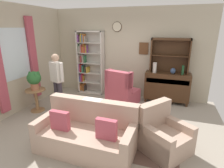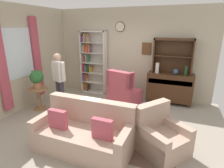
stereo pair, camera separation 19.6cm
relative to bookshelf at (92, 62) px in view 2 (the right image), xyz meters
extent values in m
cube|color=#9E9384|center=(1.32, -1.94, -1.09)|extent=(5.40, 4.60, 0.02)
cube|color=#BCB299|center=(1.32, 0.19, 0.32)|extent=(5.00, 0.06, 2.80)
cylinder|color=beige|center=(0.96, 0.14, 1.14)|extent=(0.28, 0.03, 0.28)
torus|color=#382314|center=(0.96, 0.14, 1.14)|extent=(0.31, 0.02, 0.31)
cube|color=brown|center=(1.82, 0.14, 0.51)|extent=(0.28, 0.03, 0.36)
cube|color=#BCB299|center=(-1.21, -1.94, 0.32)|extent=(0.06, 4.20, 2.80)
cube|color=silver|center=(-1.17, -1.90, 0.47)|extent=(0.02, 0.90, 1.30)
cube|color=#B24756|center=(-1.12, -2.48, 0.27)|extent=(0.08, 0.24, 2.30)
cube|color=#B24756|center=(-1.12, -1.32, 0.27)|extent=(0.08, 0.24, 2.30)
cube|color=brown|center=(1.52, -2.24, -1.07)|extent=(2.92, 1.61, 0.01)
cube|color=silver|center=(-0.35, -0.01, -0.03)|extent=(0.04, 0.30, 2.10)
cube|color=silver|center=(0.51, -0.01, -0.03)|extent=(0.04, 0.30, 2.10)
cube|color=silver|center=(0.08, -0.01, 1.00)|extent=(0.90, 0.30, 0.04)
cube|color=silver|center=(0.08, -0.01, -1.06)|extent=(0.90, 0.30, 0.04)
cube|color=silver|center=(0.08, 0.13, -0.03)|extent=(0.90, 0.01, 2.10)
cube|color=silver|center=(0.08, -0.01, -0.70)|extent=(0.86, 0.30, 0.02)
cube|color=#CC7233|center=(-0.31, -0.03, -0.91)|extent=(0.04, 0.13, 0.23)
cube|color=#CC7233|center=(-0.26, -0.03, -0.92)|extent=(0.03, 0.11, 0.22)
cube|color=#3F3833|center=(-0.23, -0.03, -0.92)|extent=(0.03, 0.11, 0.21)
cube|color=#CC7233|center=(-0.19, -0.03, -0.90)|extent=(0.02, 0.24, 0.26)
cube|color=#3F3833|center=(-0.15, -0.03, -0.93)|extent=(0.03, 0.19, 0.19)
cube|color=silver|center=(0.08, -0.01, -0.36)|extent=(0.86, 0.30, 0.02)
cube|color=#284C8C|center=(-0.32, -0.03, -0.60)|extent=(0.02, 0.21, 0.19)
cube|color=#723F7F|center=(-0.27, -0.03, -0.56)|extent=(0.04, 0.23, 0.26)
cube|color=#B22D33|center=(-0.23, -0.03, -0.55)|extent=(0.03, 0.17, 0.28)
cube|color=gold|center=(-0.20, -0.03, -0.59)|extent=(0.02, 0.10, 0.21)
cube|color=silver|center=(0.08, -0.01, -0.03)|extent=(0.86, 0.30, 0.02)
cube|color=#723F7F|center=(-0.31, -0.03, -0.21)|extent=(0.03, 0.20, 0.28)
cube|color=#B22D33|center=(-0.28, -0.03, -0.22)|extent=(0.03, 0.21, 0.28)
cube|color=#CC7233|center=(-0.24, -0.03, -0.23)|extent=(0.03, 0.12, 0.24)
cube|color=#284C8C|center=(-0.21, -0.03, -0.24)|extent=(0.03, 0.17, 0.24)
cube|color=#337247|center=(-0.17, -0.03, -0.25)|extent=(0.04, 0.23, 0.21)
cube|color=#337247|center=(-0.13, -0.03, -0.25)|extent=(0.03, 0.12, 0.20)
cube|color=#3F3833|center=(-0.10, -0.03, -0.25)|extent=(0.02, 0.23, 0.21)
cube|color=gray|center=(-0.06, -0.03, -0.23)|extent=(0.02, 0.13, 0.25)
cube|color=gold|center=(-0.02, -0.03, -0.26)|extent=(0.04, 0.24, 0.19)
cube|color=silver|center=(0.08, -0.01, 0.31)|extent=(0.86, 0.30, 0.02)
cube|color=gray|center=(-0.31, -0.03, 0.08)|extent=(0.04, 0.23, 0.20)
cube|color=gray|center=(-0.27, -0.03, 0.11)|extent=(0.03, 0.10, 0.26)
cube|color=#B22D33|center=(-0.23, -0.03, 0.09)|extent=(0.02, 0.20, 0.22)
cube|color=gray|center=(-0.19, -0.03, 0.12)|extent=(0.03, 0.15, 0.27)
cube|color=gray|center=(-0.16, -0.03, 0.10)|extent=(0.03, 0.19, 0.24)
cube|color=#337247|center=(-0.12, -0.03, 0.10)|extent=(0.03, 0.17, 0.23)
cube|color=silver|center=(0.08, -0.01, 0.65)|extent=(0.86, 0.30, 0.02)
cube|color=#337247|center=(-0.31, -0.03, 0.46)|extent=(0.03, 0.14, 0.28)
cube|color=gray|center=(-0.28, -0.03, 0.43)|extent=(0.04, 0.20, 0.22)
cube|color=gray|center=(-0.24, -0.03, 0.46)|extent=(0.03, 0.18, 0.28)
cube|color=#B22D33|center=(-0.20, -0.03, 0.44)|extent=(0.02, 0.19, 0.24)
cube|color=#CC7233|center=(-0.17, -0.03, 0.42)|extent=(0.03, 0.16, 0.20)
cube|color=#CC7233|center=(-0.13, -0.03, 0.47)|extent=(0.03, 0.17, 0.30)
cube|color=#B22D33|center=(-0.08, -0.03, 0.41)|extent=(0.04, 0.22, 0.19)
cube|color=gold|center=(-0.05, -0.03, 0.45)|extent=(0.02, 0.21, 0.25)
cube|color=#723F7F|center=(-0.01, -0.03, 0.44)|extent=(0.02, 0.11, 0.25)
cube|color=#723F7F|center=(-0.31, -0.03, 0.77)|extent=(0.04, 0.21, 0.23)
cube|color=gray|center=(-0.26, -0.03, 0.75)|extent=(0.03, 0.10, 0.19)
cube|color=#3F3833|center=(-0.23, -0.03, 0.78)|extent=(0.03, 0.11, 0.25)
cube|color=gold|center=(-0.19, -0.03, 0.79)|extent=(0.04, 0.22, 0.28)
cube|color=#284C8C|center=(-0.14, -0.03, 0.77)|extent=(0.04, 0.21, 0.24)
cube|color=#CC7233|center=(-0.11, -0.03, 0.79)|extent=(0.02, 0.21, 0.27)
cube|color=gray|center=(-0.07, -0.03, 0.75)|extent=(0.04, 0.15, 0.20)
cube|color=#422816|center=(2.62, -0.08, -0.57)|extent=(1.30, 0.45, 0.82)
cube|color=#422816|center=(2.02, -0.26, -1.03)|extent=(0.06, 0.06, 0.10)
cube|color=#422816|center=(3.22, -0.26, -1.03)|extent=(0.06, 0.06, 0.10)
cube|color=#422816|center=(2.02, 0.09, -1.03)|extent=(0.06, 0.06, 0.10)
cube|color=#422816|center=(3.22, 0.09, -1.03)|extent=(0.06, 0.06, 0.10)
cube|color=#352012|center=(2.62, -0.30, -0.36)|extent=(1.20, 0.01, 0.14)
cube|color=#422816|center=(2.09, 0.00, 0.34)|extent=(0.04, 0.26, 1.00)
cube|color=#422816|center=(3.15, 0.00, 0.34)|extent=(0.04, 0.26, 1.00)
cube|color=#422816|center=(2.62, 0.00, 0.81)|extent=(1.10, 0.26, 0.06)
cube|color=#422816|center=(2.62, 0.00, 0.34)|extent=(1.06, 0.26, 0.02)
cube|color=#422816|center=(2.62, 0.12, 0.34)|extent=(1.10, 0.01, 1.00)
cylinder|color=beige|center=(2.23, -0.16, -0.01)|extent=(0.11, 0.11, 0.30)
ellipsoid|color=#33476B|center=(2.75, -0.15, -0.07)|extent=(0.15, 0.15, 0.17)
cylinder|color=#194223|center=(3.01, -0.17, -0.02)|extent=(0.07, 0.07, 0.27)
cube|color=tan|center=(1.33, -2.97, -0.87)|extent=(1.81, 0.88, 0.42)
cube|color=tan|center=(1.33, -2.64, -0.42)|extent=(1.80, 0.23, 0.48)
cube|color=tan|center=(0.50, -2.95, -0.78)|extent=(0.15, 0.85, 0.60)
cube|color=tan|center=(2.16, -2.98, -0.78)|extent=(0.15, 0.85, 0.60)
cube|color=#B74C5B|center=(0.87, -3.08, -0.48)|extent=(0.36, 0.11, 0.36)
cube|color=#B74C5B|center=(1.77, -3.09, -0.48)|extent=(0.36, 0.11, 0.36)
cube|color=white|center=(1.33, -2.64, -0.18)|extent=(0.36, 0.19, 0.00)
cube|color=tan|center=(2.71, -2.54, -0.88)|extent=(1.07, 1.07, 0.40)
cube|color=tan|center=(2.47, -2.36, -0.44)|extent=(0.59, 0.71, 0.48)
cube|color=tan|center=(2.53, -2.78, -0.80)|extent=(0.71, 0.57, 0.55)
cube|color=tan|center=(2.89, -2.29, -0.80)|extent=(0.71, 0.57, 0.55)
cube|color=#B74C5B|center=(1.39, -0.59, -0.87)|extent=(0.97, 0.98, 0.42)
cube|color=#B74C5B|center=(1.31, -0.88, -0.34)|extent=(0.80, 0.41, 0.63)
cube|color=#B74C5B|center=(1.64, -0.93, -0.25)|extent=(0.17, 0.30, 0.44)
cube|color=#B74C5B|center=(0.99, -0.75, -0.25)|extent=(0.17, 0.30, 0.44)
cylinder|color=#997047|center=(-0.71, -1.85, -0.47)|extent=(0.52, 0.52, 0.03)
cylinder|color=#997047|center=(-0.71, -1.85, -0.78)|extent=(0.08, 0.08, 0.59)
cylinder|color=#997047|center=(-0.71, -1.85, -1.06)|extent=(0.36, 0.36, 0.03)
cylinder|color=#AD6B4C|center=(-0.71, -1.85, -0.37)|extent=(0.21, 0.21, 0.17)
sphere|color=#2D6B33|center=(-0.71, -1.85, -0.14)|extent=(0.36, 0.36, 0.36)
ellipsoid|color=#2D6B33|center=(-0.83, -1.84, -0.10)|extent=(0.10, 0.06, 0.25)
ellipsoid|color=#2D6B33|center=(-0.65, -1.73, -0.10)|extent=(0.10, 0.06, 0.25)
ellipsoid|color=#2D6B33|center=(-0.59, -1.81, -0.10)|extent=(0.10, 0.06, 0.25)
ellipsoid|color=#2D6B33|center=(-0.60, -1.92, -0.10)|extent=(0.10, 0.06, 0.25)
cylinder|color=#38333D|center=(-0.26, -1.57, -0.67)|extent=(0.16, 0.16, 0.82)
cylinder|color=#38333D|center=(-0.09, -1.63, -0.67)|extent=(0.16, 0.16, 0.82)
cube|color=silver|center=(-0.17, -1.60, 0.00)|extent=(0.39, 0.31, 0.52)
sphere|color=tan|center=(-0.17, -1.60, 0.38)|extent=(0.26, 0.26, 0.20)
cylinder|color=silver|center=(-0.38, -1.52, 0.03)|extent=(0.10, 0.10, 0.48)
cylinder|color=silver|center=(0.03, -1.68, 0.03)|extent=(0.10, 0.10, 0.48)
cube|color=#422816|center=(1.45, -2.00, -0.67)|extent=(0.80, 0.50, 0.03)
cube|color=#422816|center=(1.08, -2.22, -0.88)|extent=(0.05, 0.05, 0.39)
cube|color=#422816|center=(1.82, -2.22, -0.88)|extent=(0.05, 0.05, 0.39)
cube|color=#422816|center=(1.08, -1.78, -0.88)|extent=(0.05, 0.05, 0.39)
cube|color=#422816|center=(1.82, -1.78, -0.88)|extent=(0.05, 0.05, 0.39)
cube|color=gold|center=(1.55, -2.11, -0.65)|extent=(0.17, 0.11, 0.02)
cube|color=#3F3833|center=(1.55, -2.11, -0.62)|extent=(0.17, 0.15, 0.02)
cube|color=#723F7F|center=(1.57, -2.10, -0.60)|extent=(0.16, 0.10, 0.02)
cube|color=gold|center=(1.56, -2.10, -0.58)|extent=(0.21, 0.12, 0.03)
camera|label=1|loc=(2.71, -5.59, 1.14)|focal=29.32mm
camera|label=2|loc=(2.89, -5.52, 1.14)|focal=29.32mm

